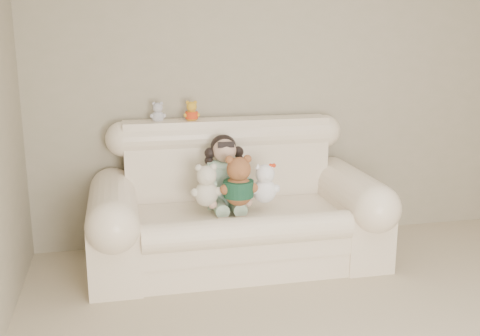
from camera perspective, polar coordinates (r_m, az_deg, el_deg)
name	(u,v)px	position (r m, az deg, el deg)	size (l,w,h in m)	color
wall_back	(315,79)	(4.65, 7.56, 8.82)	(4.50, 4.50, 0.00)	tan
sofa	(237,196)	(4.11, -0.30, -2.86)	(2.10, 0.95, 1.03)	#F4E0C4
seated_child	(224,171)	(4.13, -1.57, -0.29)	(0.32, 0.40, 0.54)	#367848
brown_teddy	(238,176)	(3.91, -0.15, -0.80)	(0.27, 0.21, 0.42)	brown
white_cat	(265,179)	(3.99, 2.49, -1.12)	(0.22, 0.17, 0.34)	white
cream_teddy	(206,181)	(3.91, -3.40, -1.33)	(0.22, 0.17, 0.35)	beige
yellow_mini_bear	(191,110)	(4.28, -4.88, 5.85)	(0.12, 0.09, 0.19)	gold
grey_mini_plush	(158,111)	(4.27, -8.24, 5.72)	(0.12, 0.09, 0.19)	silver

